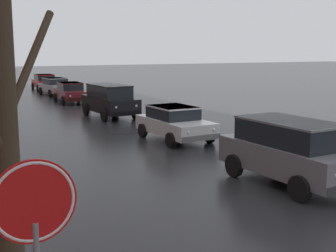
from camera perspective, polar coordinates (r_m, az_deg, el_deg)
name	(u,v)px	position (r m, az deg, el deg)	size (l,w,h in m)	color
snow_bank_along_left_kerb	(97,94)	(36.65, -8.75, 3.97)	(2.93, 1.00, 0.56)	white
snow_bank_near_corner_right	(292,148)	(17.03, 15.16, -2.71)	(2.20, 1.13, 0.55)	white
suv_grey_approaching_near_lane	(290,149)	(13.44, 14.92, -2.81)	(2.28, 4.41, 1.82)	slate
sedan_white_parked_kerbside_close	(175,122)	(19.22, 0.82, 0.47)	(2.18, 4.05, 1.42)	silver
suv_black_parked_kerbside_mid	(110,100)	(25.87, -7.27, 3.28)	(2.24, 4.48, 1.82)	black
sedan_maroon_parked_far_down_block	(71,92)	(33.47, -12.00, 4.16)	(1.93, 4.22, 1.42)	maroon
sedan_silver_queued_behind_truck	(56,86)	(39.03, -13.78, 4.84)	(2.25, 4.17, 1.42)	#B7B7BC
sedan_red_at_far_intersection	(45,82)	(44.47, -15.06, 5.34)	(1.98, 4.13, 1.42)	red
fire_hydrant	(1,178)	(13.23, -20.00, -6.08)	(0.42, 0.22, 0.71)	#B21E19
stop_sign_at_corner	(35,231)	(4.28, -16.16, -12.36)	(0.76, 0.07, 2.87)	slate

